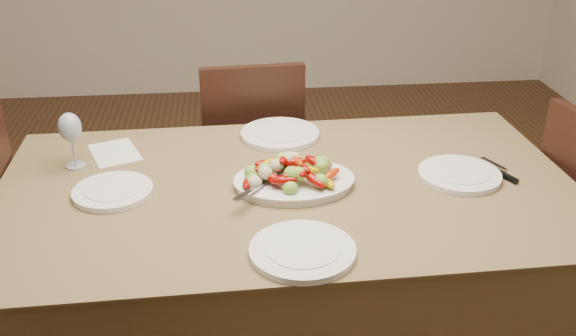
{
  "coord_description": "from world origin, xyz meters",
  "views": [
    {
      "loc": [
        -0.08,
        -1.81,
        1.72
      ],
      "look_at": [
        0.1,
        -0.03,
        0.82
      ],
      "focal_mm": 40.0,
      "sensor_mm": 36.0,
      "label": 1
    }
  ],
  "objects_px": {
    "dining_table": "(288,282)",
    "plate_near": "(302,251)",
    "plate_right": "(459,175)",
    "serving_platter": "(294,183)",
    "plate_far": "(280,134)",
    "wine_glass": "(72,139)",
    "plate_left": "(113,192)",
    "chair_far": "(250,154)"
  },
  "relations": [
    {
      "from": "chair_far",
      "to": "plate_far",
      "type": "relative_size",
      "value": 3.26
    },
    {
      "from": "dining_table",
      "to": "plate_left",
      "type": "xyz_separation_m",
      "value": [
        -0.55,
        -0.0,
        0.39
      ]
    },
    {
      "from": "plate_left",
      "to": "plate_far",
      "type": "xyz_separation_m",
      "value": [
        0.56,
        0.39,
        0.0
      ]
    },
    {
      "from": "dining_table",
      "to": "plate_near",
      "type": "relative_size",
      "value": 6.47
    },
    {
      "from": "serving_platter",
      "to": "plate_left",
      "type": "bearing_deg",
      "value": 179.22
    },
    {
      "from": "chair_far",
      "to": "wine_glass",
      "type": "distance_m",
      "value": 0.96
    },
    {
      "from": "plate_near",
      "to": "wine_glass",
      "type": "bearing_deg",
      "value": 139.54
    },
    {
      "from": "plate_left",
      "to": "plate_far",
      "type": "distance_m",
      "value": 0.68
    },
    {
      "from": "chair_far",
      "to": "dining_table",
      "type": "bearing_deg",
      "value": 91.98
    },
    {
      "from": "chair_far",
      "to": "wine_glass",
      "type": "relative_size",
      "value": 4.64
    },
    {
      "from": "serving_platter",
      "to": "plate_far",
      "type": "distance_m",
      "value": 0.39
    },
    {
      "from": "plate_near",
      "to": "wine_glass",
      "type": "distance_m",
      "value": 0.92
    },
    {
      "from": "chair_far",
      "to": "plate_near",
      "type": "height_order",
      "value": "chair_far"
    },
    {
      "from": "dining_table",
      "to": "plate_left",
      "type": "relative_size",
      "value": 7.48
    },
    {
      "from": "chair_far",
      "to": "plate_far",
      "type": "height_order",
      "value": "chair_far"
    },
    {
      "from": "dining_table",
      "to": "wine_glass",
      "type": "relative_size",
      "value": 8.98
    },
    {
      "from": "plate_left",
      "to": "plate_right",
      "type": "relative_size",
      "value": 0.92
    },
    {
      "from": "chair_far",
      "to": "wine_glass",
      "type": "xyz_separation_m",
      "value": [
        -0.61,
        -0.63,
        0.39
      ]
    },
    {
      "from": "plate_far",
      "to": "wine_glass",
      "type": "distance_m",
      "value": 0.73
    },
    {
      "from": "plate_right",
      "to": "serving_platter",
      "type": "bearing_deg",
      "value": -179.33
    },
    {
      "from": "plate_near",
      "to": "wine_glass",
      "type": "relative_size",
      "value": 1.39
    },
    {
      "from": "dining_table",
      "to": "chair_far",
      "type": "distance_m",
      "value": 0.85
    },
    {
      "from": "plate_right",
      "to": "plate_left",
      "type": "bearing_deg",
      "value": 179.93
    },
    {
      "from": "dining_table",
      "to": "plate_near",
      "type": "bearing_deg",
      "value": -90.24
    },
    {
      "from": "dining_table",
      "to": "plate_far",
      "type": "height_order",
      "value": "plate_far"
    },
    {
      "from": "plate_near",
      "to": "wine_glass",
      "type": "xyz_separation_m",
      "value": [
        -0.7,
        0.59,
        0.09
      ]
    },
    {
      "from": "plate_near",
      "to": "plate_left",
      "type": "bearing_deg",
      "value": 144.77
    },
    {
      "from": "dining_table",
      "to": "plate_near",
      "type": "xyz_separation_m",
      "value": [
        -0.0,
        -0.39,
        0.39
      ]
    },
    {
      "from": "plate_left",
      "to": "plate_near",
      "type": "height_order",
      "value": "same"
    },
    {
      "from": "wine_glass",
      "to": "plate_left",
      "type": "bearing_deg",
      "value": -54.13
    },
    {
      "from": "chair_far",
      "to": "plate_left",
      "type": "height_order",
      "value": "chair_far"
    },
    {
      "from": "dining_table",
      "to": "wine_glass",
      "type": "bearing_deg",
      "value": 163.42
    },
    {
      "from": "wine_glass",
      "to": "chair_far",
      "type": "bearing_deg",
      "value": 45.95
    },
    {
      "from": "plate_left",
      "to": "wine_glass",
      "type": "bearing_deg",
      "value": 125.87
    },
    {
      "from": "dining_table",
      "to": "chair_far",
      "type": "height_order",
      "value": "chair_far"
    },
    {
      "from": "plate_near",
      "to": "dining_table",
      "type": "bearing_deg",
      "value": 89.76
    },
    {
      "from": "serving_platter",
      "to": "wine_glass",
      "type": "xyz_separation_m",
      "value": [
        -0.72,
        0.22,
        0.09
      ]
    },
    {
      "from": "dining_table",
      "to": "plate_right",
      "type": "distance_m",
      "value": 0.68
    },
    {
      "from": "plate_left",
      "to": "wine_glass",
      "type": "relative_size",
      "value": 1.2
    },
    {
      "from": "plate_far",
      "to": "wine_glass",
      "type": "bearing_deg",
      "value": -165.82
    },
    {
      "from": "plate_far",
      "to": "plate_near",
      "type": "height_order",
      "value": "same"
    },
    {
      "from": "serving_platter",
      "to": "plate_right",
      "type": "relative_size",
      "value": 1.39
    }
  ]
}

